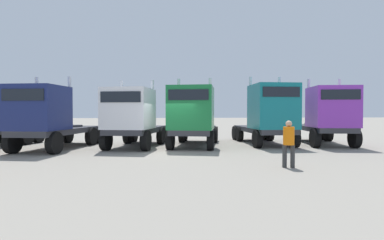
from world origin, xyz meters
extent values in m
plane|color=gray|center=(0.00, 0.00, 0.00)|extent=(200.00, 200.00, 0.00)
cylinder|color=#333338|center=(-9.91, 4.51, 1.15)|extent=(1.34, 1.34, 0.12)
cylinder|color=black|center=(-8.80, 4.42, 0.52)|extent=(0.60, 1.10, 1.04)
cylinder|color=black|center=(-8.53, 5.49, 0.52)|extent=(0.60, 1.10, 1.04)
cylinder|color=black|center=(-10.66, 6.03, 0.52)|extent=(0.60, 1.10, 1.04)
cube|color=#333338|center=(-6.13, 2.44, 0.99)|extent=(3.57, 6.63, 0.30)
cube|color=navy|center=(-6.58, 0.48, 2.26)|extent=(2.85, 2.76, 2.24)
cube|color=black|center=(-6.85, -0.64, 2.85)|extent=(2.05, 0.52, 0.55)
cylinder|color=silver|center=(-5.37, 1.52, 2.56)|extent=(0.22, 0.22, 2.84)
cylinder|color=silver|center=(-7.22, 1.95, 2.56)|extent=(0.22, 0.22, 2.84)
cylinder|color=#333338|center=(-5.81, 3.79, 1.20)|extent=(1.32, 1.32, 0.12)
cylinder|color=black|center=(-5.61, -0.19, 0.55)|extent=(0.59, 1.14, 1.09)
cylinder|color=black|center=(-7.75, 0.31, 0.55)|extent=(0.59, 1.14, 1.09)
cylinder|color=black|center=(-4.70, 3.70, 0.55)|extent=(0.59, 1.14, 1.09)
cylinder|color=black|center=(-6.85, 4.20, 0.55)|extent=(0.59, 1.14, 1.09)
cylinder|color=black|center=(-4.46, 4.77, 0.55)|extent=(0.59, 1.14, 1.09)
cylinder|color=black|center=(-6.60, 5.27, 0.55)|extent=(0.59, 1.14, 1.09)
cube|color=#333338|center=(-1.78, 2.79, 0.99)|extent=(3.55, 6.07, 0.30)
cube|color=white|center=(-2.18, 1.23, 2.24)|extent=(2.94, 3.00, 2.20)
cube|color=black|center=(-2.50, 0.02, 2.82)|extent=(2.04, 0.56, 0.55)
cylinder|color=silver|center=(-0.92, 2.34, 2.54)|extent=(0.22, 0.22, 2.80)
cylinder|color=silver|center=(-2.76, 2.81, 2.54)|extent=(0.22, 0.22, 2.80)
cylinder|color=#333338|center=(-1.47, 4.01, 1.20)|extent=(1.34, 1.34, 0.12)
cylinder|color=black|center=(-1.25, 0.44, 0.54)|extent=(0.61, 1.14, 1.09)
cylinder|color=black|center=(-3.38, 0.99, 0.54)|extent=(0.61, 1.14, 1.09)
cylinder|color=black|center=(-0.40, 3.73, 0.54)|extent=(0.61, 1.14, 1.09)
cylinder|color=black|center=(-2.53, 4.28, 0.54)|extent=(0.61, 1.14, 1.09)
cylinder|color=black|center=(-0.13, 4.79, 0.54)|extent=(0.61, 1.14, 1.09)
cylinder|color=black|center=(-2.26, 5.34, 0.54)|extent=(0.61, 1.14, 1.09)
cube|color=#333338|center=(1.72, 2.93, 0.95)|extent=(3.69, 6.59, 0.30)
cube|color=#197238|center=(1.24, 1.05, 2.28)|extent=(2.91, 2.88, 2.37)
cube|color=black|center=(0.94, -0.11, 2.94)|extent=(2.04, 0.56, 0.55)
cylinder|color=silver|center=(2.49, 2.10, 2.58)|extent=(0.22, 0.22, 2.97)
cylinder|color=silver|center=(0.65, 2.57, 2.58)|extent=(0.22, 0.22, 2.97)
cylinder|color=#333338|center=(2.06, 4.26, 1.16)|extent=(1.34, 1.34, 0.12)
cylinder|color=black|center=(2.18, 0.31, 0.52)|extent=(0.60, 1.10, 1.05)
cylinder|color=black|center=(0.05, 0.86, 0.52)|extent=(0.60, 1.10, 1.05)
cylinder|color=black|center=(3.17, 4.12, 0.52)|extent=(0.60, 1.10, 1.05)
cylinder|color=black|center=(1.04, 4.67, 0.52)|extent=(0.60, 1.10, 1.05)
cylinder|color=black|center=(3.44, 5.19, 0.52)|extent=(0.60, 1.10, 1.05)
cylinder|color=black|center=(1.31, 5.74, 0.52)|extent=(0.60, 1.10, 1.05)
cube|color=#333338|center=(6.20, 3.40, 0.92)|extent=(2.37, 6.32, 0.30)
cube|color=#14727A|center=(6.14, 1.49, 2.38)|extent=(2.46, 2.52, 2.62)
cube|color=black|center=(6.11, 0.25, 3.17)|extent=(2.10, 0.10, 0.55)
cylinder|color=silver|center=(7.13, 2.85, 2.68)|extent=(0.18, 0.18, 3.22)
cylinder|color=silver|center=(5.23, 2.90, 2.68)|extent=(0.18, 0.18, 3.22)
cylinder|color=#333338|center=(6.23, 4.78, 1.13)|extent=(1.13, 1.13, 0.12)
cylinder|color=black|center=(7.23, 0.94, 0.51)|extent=(0.38, 1.03, 1.02)
cylinder|color=black|center=(5.03, 1.00, 0.51)|extent=(0.38, 1.03, 1.02)
cylinder|color=black|center=(7.34, 4.90, 0.51)|extent=(0.38, 1.03, 1.02)
cylinder|color=black|center=(5.14, 4.96, 0.51)|extent=(0.38, 1.03, 1.02)
cylinder|color=black|center=(7.37, 6.00, 0.51)|extent=(0.38, 1.03, 1.02)
cylinder|color=black|center=(5.17, 6.06, 0.51)|extent=(0.38, 1.03, 1.02)
cube|color=#333338|center=(9.95, 2.88, 1.02)|extent=(3.37, 6.48, 0.30)
cube|color=purple|center=(9.57, 0.97, 2.36)|extent=(2.80, 2.71, 2.38)
cube|color=black|center=(9.34, -0.17, 3.02)|extent=(2.07, 0.45, 0.55)
cylinder|color=silver|center=(10.75, 2.05, 2.66)|extent=(0.21, 0.21, 2.98)
cylinder|color=silver|center=(8.89, 2.43, 2.66)|extent=(0.21, 0.21, 2.98)
cylinder|color=#333338|center=(10.22, 4.21, 1.23)|extent=(1.30, 1.30, 0.12)
cylinder|color=black|center=(10.56, 0.32, 0.56)|extent=(0.56, 1.16, 1.12)
cylinder|color=black|center=(8.40, 0.76, 0.56)|extent=(0.56, 1.16, 1.12)
cylinder|color=black|center=(11.32, 4.12, 0.56)|extent=(0.56, 1.16, 1.12)
cylinder|color=black|center=(9.17, 4.55, 0.56)|extent=(0.56, 1.16, 1.12)
cylinder|color=black|center=(11.54, 5.20, 0.56)|extent=(0.56, 1.16, 1.12)
cylinder|color=black|center=(9.38, 5.63, 0.56)|extent=(0.56, 1.16, 1.12)
cylinder|color=#343434|center=(3.98, -4.81, 0.42)|extent=(0.21, 0.21, 0.84)
cylinder|color=#343434|center=(4.23, -4.93, 0.42)|extent=(0.21, 0.21, 0.84)
cylinder|color=orange|center=(4.11, -4.87, 1.17)|extent=(0.53, 0.53, 0.66)
sphere|color=tan|center=(4.11, -4.87, 1.62)|extent=(0.23, 0.23, 0.23)
camera|label=1|loc=(-0.72, -14.95, 2.01)|focal=27.18mm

